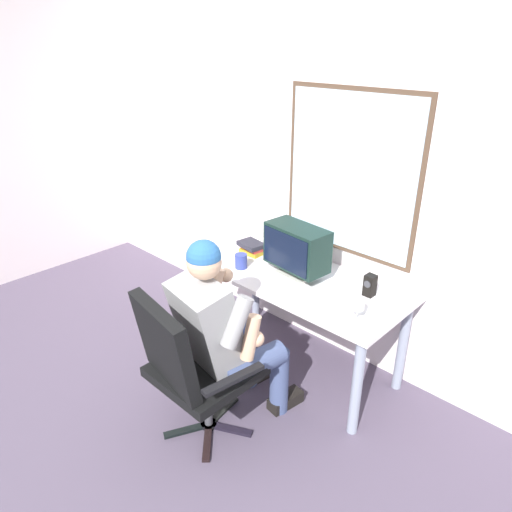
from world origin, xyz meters
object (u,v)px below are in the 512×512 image
person_seated (225,330)px  coffee_mug (241,261)px  desk_speaker (370,285)px  desk (299,292)px  office_chair (188,363)px  wine_glass (358,305)px  crt_monitor (297,248)px  book_stack (252,247)px

person_seated → coffee_mug: 0.69m
desk_speaker → coffee_mug: 0.91m
coffee_mug → desk: bearing=23.3°
office_chair → person_seated: (0.03, 0.25, 0.11)m
coffee_mug → wine_glass: bearing=-0.6°
office_chair → wine_glass: (0.58, 0.79, 0.27)m
person_seated → desk_speaker: bearing=61.5°
crt_monitor → coffee_mug: 0.42m
crt_monitor → wine_glass: bearing=-17.2°
person_seated → wine_glass: 0.78m
desk → wine_glass: (0.56, -0.18, 0.21)m
office_chair → book_stack: (-0.49, 1.02, 0.22)m
desk → coffee_mug: bearing=-156.7°
office_chair → book_stack: office_chair is taller
office_chair → book_stack: 1.16m
desk → wine_glass: wine_glass is taller
book_stack → office_chair: bearing=-64.3°
office_chair → person_seated: bearing=82.3°
crt_monitor → desk_speaker: (0.51, 0.11, -0.13)m
desk → coffee_mug: size_ratio=14.41×
book_stack → coffee_mug: coffee_mug is taller
crt_monitor → book_stack: bearing=174.0°
desk → office_chair: bearing=-90.9°
crt_monitor → book_stack: size_ratio=2.22×
office_chair → person_seated: person_seated is taller
office_chair → desk_speaker: office_chair is taller
crt_monitor → wine_glass: crt_monitor is taller
desk_speaker → coffee_mug: (-0.86, -0.28, -0.02)m
desk_speaker → book_stack: bearing=-176.6°
office_chair → book_stack: bearing=115.7°
desk → book_stack: bearing=173.5°
wine_glass → desk_speaker: desk_speaker is taller
desk → crt_monitor: bearing=167.5°
office_chair → crt_monitor: size_ratio=2.11×
person_seated → coffee_mug: bearing=127.1°
office_chair → desk_speaker: bearing=65.9°
desk → desk_speaker: desk_speaker is taller
desk_speaker → crt_monitor: bearing=-168.1°
coffee_mug → person_seated: bearing=-52.9°
desk → crt_monitor: crt_monitor is taller
wine_glass → desk_speaker: bearing=108.0°
wine_glass → coffee_mug: (-0.95, 0.01, -0.05)m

